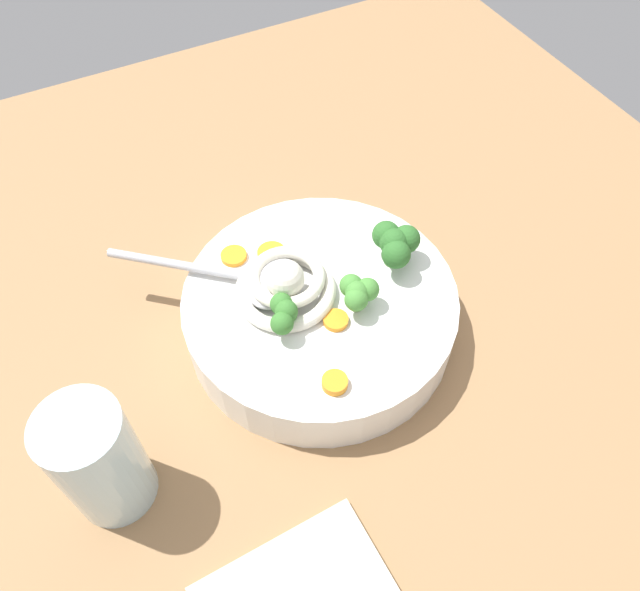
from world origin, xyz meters
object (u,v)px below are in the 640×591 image
object	(u,v)px
soup_bowl	(320,311)
soup_spoon	(257,279)
noodle_pile	(286,284)
drinking_glass	(99,461)

from	to	relation	value
soup_bowl	soup_spoon	world-z (taller)	soup_spoon
soup_bowl	noodle_pile	distance (cm)	4.51
soup_spoon	noodle_pile	bearing A→B (deg)	172.83
soup_spoon	drinking_glass	distance (cm)	19.21
soup_spoon	drinking_glass	xyz separation A→B (cm)	(-9.92, 16.45, 0.14)
soup_spoon	drinking_glass	world-z (taller)	drinking_glass
soup_bowl	drinking_glass	world-z (taller)	drinking_glass
soup_bowl	noodle_pile	size ratio (longest dim) A/B	2.51
noodle_pile	soup_spoon	xyz separation A→B (cm)	(1.95, 1.81, -0.39)
noodle_pile	drinking_glass	world-z (taller)	drinking_glass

